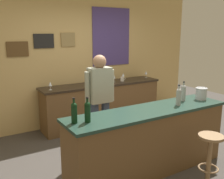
% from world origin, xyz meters
% --- Properties ---
extents(ground_plane, '(10.00, 10.00, 0.00)m').
position_xyz_m(ground_plane, '(0.00, 0.00, 0.00)').
color(ground_plane, '#423D38').
extents(back_wall, '(6.00, 0.09, 2.80)m').
position_xyz_m(back_wall, '(0.00, 2.03, 1.41)').
color(back_wall, tan).
rests_on(back_wall, ground_plane).
extents(bar_counter, '(2.45, 0.60, 0.92)m').
position_xyz_m(bar_counter, '(0.00, -0.40, 0.46)').
color(bar_counter, brown).
rests_on(bar_counter, ground_plane).
extents(side_counter, '(2.65, 0.56, 0.90)m').
position_xyz_m(side_counter, '(0.40, 1.65, 0.45)').
color(side_counter, brown).
rests_on(side_counter, ground_plane).
extents(bartender, '(0.52, 0.21, 1.62)m').
position_xyz_m(bartender, '(-0.30, 0.48, 0.94)').
color(bartender, '#384766').
rests_on(bartender, ground_plane).
extents(bar_stool, '(0.32, 0.32, 0.68)m').
position_xyz_m(bar_stool, '(0.46, -1.07, 0.46)').
color(bar_stool, olive).
rests_on(bar_stool, ground_plane).
extents(wine_bottle_a, '(0.07, 0.07, 0.31)m').
position_xyz_m(wine_bottle_a, '(-1.10, -0.36, 1.06)').
color(wine_bottle_a, black).
rests_on(wine_bottle_a, bar_counter).
extents(wine_bottle_b, '(0.07, 0.07, 0.31)m').
position_xyz_m(wine_bottle_b, '(-0.95, -0.41, 1.06)').
color(wine_bottle_b, black).
rests_on(wine_bottle_b, bar_counter).
extents(wine_bottle_c, '(0.07, 0.07, 0.31)m').
position_xyz_m(wine_bottle_c, '(0.49, -0.45, 1.06)').
color(wine_bottle_c, '#999E99').
rests_on(wine_bottle_c, bar_counter).
extents(wine_bottle_d, '(0.07, 0.07, 0.31)m').
position_xyz_m(wine_bottle_d, '(0.74, -0.31, 1.06)').
color(wine_bottle_d, '#999E99').
rests_on(wine_bottle_d, bar_counter).
extents(ice_bucket, '(0.19, 0.19, 0.19)m').
position_xyz_m(ice_bucket, '(1.05, -0.40, 1.02)').
color(ice_bucket, '#B7BABF').
rests_on(ice_bucket, bar_counter).
extents(wine_glass_a, '(0.07, 0.07, 0.16)m').
position_xyz_m(wine_glass_a, '(-0.75, 1.59, 1.01)').
color(wine_glass_a, silver).
rests_on(wine_glass_a, side_counter).
extents(wine_glass_b, '(0.07, 0.07, 0.16)m').
position_xyz_m(wine_glass_b, '(0.49, 1.59, 1.01)').
color(wine_glass_b, silver).
rests_on(wine_glass_b, side_counter).
extents(wine_glass_c, '(0.07, 0.07, 0.16)m').
position_xyz_m(wine_glass_c, '(0.68, 1.62, 1.01)').
color(wine_glass_c, silver).
rests_on(wine_glass_c, side_counter).
extents(wine_glass_d, '(0.07, 0.07, 0.16)m').
position_xyz_m(wine_glass_d, '(1.00, 1.75, 1.01)').
color(wine_glass_d, silver).
rests_on(wine_glass_d, side_counter).
extents(wine_glass_e, '(0.07, 0.07, 0.16)m').
position_xyz_m(wine_glass_e, '(1.62, 1.70, 1.01)').
color(wine_glass_e, silver).
rests_on(wine_glass_e, side_counter).
extents(coffee_mug, '(0.13, 0.08, 0.09)m').
position_xyz_m(coffee_mug, '(0.89, 1.62, 0.95)').
color(coffee_mug, silver).
rests_on(coffee_mug, side_counter).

